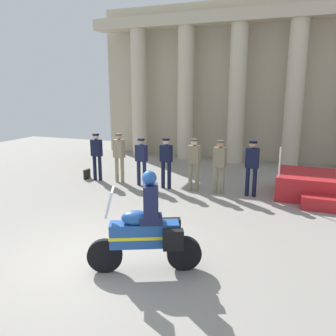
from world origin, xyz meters
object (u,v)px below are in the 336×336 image
at_px(reviewing_stand, 333,188).
at_px(officer_in_row_4, 194,160).
at_px(motorcycle_with_rider, 148,230).
at_px(officer_in_row_5, 220,163).
at_px(officer_in_row_2, 141,158).
at_px(officer_in_row_1, 119,154).
at_px(briefcase_on_ground, 87,174).
at_px(officer_in_row_3, 166,159).
at_px(officer_in_row_0, 97,153).
at_px(officer_in_row_6, 252,164).

bearing_deg(reviewing_stand, officer_in_row_4, -171.37).
bearing_deg(motorcycle_with_rider, reviewing_stand, -145.66).
bearing_deg(officer_in_row_4, officer_in_row_5, -173.36).
xyz_separation_m(reviewing_stand, officer_in_row_5, (-3.37, -0.65, 0.66)).
distance_m(officer_in_row_2, motorcycle_with_rider, 5.77).
bearing_deg(officer_in_row_4, officer_in_row_1, 6.04).
relative_size(officer_in_row_1, briefcase_on_ground, 4.88).
xyz_separation_m(officer_in_row_2, officer_in_row_5, (2.71, 0.03, 0.04)).
xyz_separation_m(officer_in_row_3, motorcycle_with_rider, (1.65, -5.14, -0.21)).
relative_size(officer_in_row_3, motorcycle_with_rider, 0.87).
bearing_deg(officer_in_row_0, briefcase_on_ground, 4.51).
bearing_deg(motorcycle_with_rider, briefcase_on_ground, -71.81).
bearing_deg(officer_in_row_5, officer_in_row_6, -168.36).
height_order(officer_in_row_2, briefcase_on_ground, officer_in_row_2).
bearing_deg(officer_in_row_3, reviewing_stand, -165.11).
distance_m(reviewing_stand, officer_in_row_2, 6.15).
bearing_deg(officer_in_row_4, officer_in_row_3, 10.97).
relative_size(officer_in_row_2, motorcycle_with_rider, 0.84).
distance_m(officer_in_row_2, officer_in_row_3, 0.92).
xyz_separation_m(officer_in_row_2, briefcase_on_ground, (-2.30, 0.09, -0.79)).
xyz_separation_m(officer_in_row_1, officer_in_row_6, (4.61, 0.02, -0.01)).
distance_m(officer_in_row_1, officer_in_row_6, 4.61).
height_order(reviewing_stand, briefcase_on_ground, reviewing_stand).
bearing_deg(officer_in_row_2, briefcase_on_ground, 4.94).
bearing_deg(officer_in_row_6, reviewing_stand, -159.43).
relative_size(officer_in_row_2, officer_in_row_5, 0.96).
relative_size(officer_in_row_0, officer_in_row_4, 1.00).
xyz_separation_m(officer_in_row_3, officer_in_row_4, (0.94, 0.06, 0.01)).
height_order(reviewing_stand, officer_in_row_0, officer_in_row_0).
height_order(officer_in_row_0, motorcycle_with_rider, motorcycle_with_rider).
bearing_deg(officer_in_row_4, briefcase_on_ground, 6.46).
relative_size(reviewing_stand, officer_in_row_6, 1.89).
bearing_deg(officer_in_row_1, motorcycle_with_rider, 130.65).
relative_size(reviewing_stand, officer_in_row_1, 1.87).
xyz_separation_m(officer_in_row_1, officer_in_row_5, (3.62, -0.06, -0.03)).
bearing_deg(officer_in_row_6, briefcase_on_ground, 7.34).
xyz_separation_m(officer_in_row_4, motorcycle_with_rider, (0.71, -5.20, -0.22)).
relative_size(officer_in_row_3, briefcase_on_ground, 4.71).
height_order(officer_in_row_2, officer_in_row_6, officer_in_row_6).
height_order(reviewing_stand, officer_in_row_5, officer_in_row_5).
bearing_deg(officer_in_row_6, officer_in_row_1, 7.36).
distance_m(officer_in_row_4, officer_in_row_6, 1.84).
xyz_separation_m(reviewing_stand, officer_in_row_3, (-5.16, -0.70, 0.65)).
bearing_deg(briefcase_on_ground, officer_in_row_1, 0.17).
xyz_separation_m(reviewing_stand, officer_in_row_4, (-4.22, -0.64, 0.66)).
height_order(officer_in_row_3, briefcase_on_ground, officer_in_row_3).
bearing_deg(officer_in_row_0, officer_in_row_3, -174.75).
distance_m(officer_in_row_6, briefcase_on_ground, 6.06).
xyz_separation_m(officer_in_row_1, officer_in_row_4, (2.77, -0.05, -0.02)).
xyz_separation_m(officer_in_row_4, briefcase_on_ground, (-4.16, 0.05, -0.84)).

